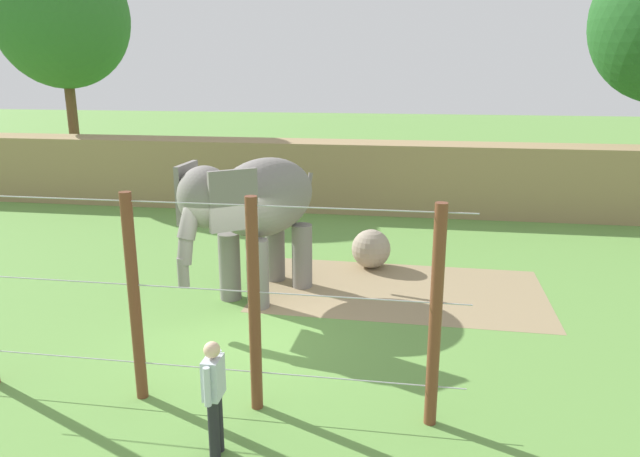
# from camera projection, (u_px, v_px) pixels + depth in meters

# --- Properties ---
(ground_plane) EXTENTS (120.00, 120.00, 0.00)m
(ground_plane) POSITION_uv_depth(u_px,v_px,m) (244.00, 334.00, 11.74)
(ground_plane) COLOR #609342
(dirt_patch) EXTENTS (6.76, 3.93, 0.01)m
(dirt_patch) POSITION_uv_depth(u_px,v_px,m) (400.00, 290.00, 14.04)
(dirt_patch) COLOR #937F5B
(dirt_patch) RESTS_ON ground
(embankment_wall) EXTENTS (36.00, 1.80, 2.52)m
(embankment_wall) POSITION_uv_depth(u_px,v_px,m) (327.00, 175.00, 21.91)
(embankment_wall) COLOR #997F56
(embankment_wall) RESTS_ON ground
(elephant) EXTENTS (2.94, 4.01, 3.24)m
(elephant) POSITION_uv_depth(u_px,v_px,m) (255.00, 206.00, 13.10)
(elephant) COLOR gray
(elephant) RESTS_ON ground
(enrichment_ball) EXTENTS (1.02, 1.02, 1.02)m
(enrichment_ball) POSITION_uv_depth(u_px,v_px,m) (371.00, 249.00, 15.53)
(enrichment_ball) COLOR gray
(enrichment_ball) RESTS_ON ground
(cable_fence) EXTENTS (8.18, 0.18, 3.36)m
(cable_fence) POSITION_uv_depth(u_px,v_px,m) (193.00, 303.00, 8.90)
(cable_fence) COLOR brown
(cable_fence) RESTS_ON ground
(zookeeper) EXTENTS (0.22, 0.58, 1.67)m
(zookeeper) POSITION_uv_depth(u_px,v_px,m) (214.00, 393.00, 7.84)
(zookeeper) COLOR #232328
(zookeeper) RESTS_ON ground
(tree_far_left) EXTENTS (5.58, 5.58, 10.10)m
(tree_far_left) POSITION_uv_depth(u_px,v_px,m) (62.00, 18.00, 24.94)
(tree_far_left) COLOR brown
(tree_far_left) RESTS_ON ground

